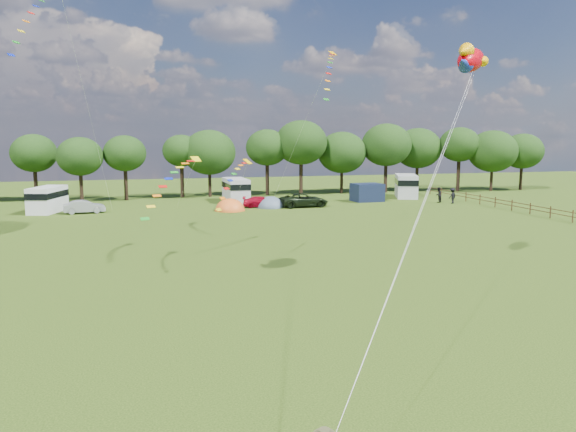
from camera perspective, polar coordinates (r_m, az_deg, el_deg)
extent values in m
plane|color=black|center=(22.50, 5.34, -12.97)|extent=(180.00, 180.00, 0.00)
cylinder|color=black|center=(77.30, -24.24, 2.84)|extent=(0.47, 0.47, 3.90)
ellipsoid|color=black|center=(77.09, -24.41, 5.84)|extent=(5.58, 5.58, 4.74)
cylinder|color=black|center=(73.57, -20.25, 2.69)|extent=(0.44, 0.44, 3.56)
ellipsoid|color=black|center=(73.34, -20.40, 5.70)|extent=(5.56, 5.56, 4.73)
cylinder|color=black|center=(74.19, -16.14, 3.07)|extent=(0.47, 0.47, 3.95)
ellipsoid|color=black|center=(73.97, -16.26, 6.13)|extent=(5.33, 5.33, 4.53)
cylinder|color=black|center=(76.14, -10.70, 3.51)|extent=(0.50, 0.50, 4.33)
ellipsoid|color=black|center=(75.93, -10.78, 6.54)|extent=(4.95, 4.95, 4.21)
cylinder|color=black|center=(76.06, -7.94, 3.18)|extent=(0.43, 0.43, 3.31)
ellipsoid|color=black|center=(75.82, -8.00, 6.42)|extent=(7.03, 7.03, 5.98)
cylinder|color=black|center=(77.60, -2.12, 3.74)|extent=(0.50, 0.50, 4.36)
ellipsoid|color=black|center=(77.39, -2.14, 6.97)|extent=(5.84, 5.84, 4.97)
cylinder|color=black|center=(77.88, 1.33, 3.83)|extent=(0.51, 0.51, 4.55)
ellipsoid|color=black|center=(77.67, 1.34, 7.48)|extent=(7.15, 7.15, 6.08)
cylinder|color=black|center=(80.54, 5.46, 3.46)|extent=(0.42, 0.42, 3.21)
ellipsoid|color=black|center=(80.32, 5.50, 6.44)|extent=(6.90, 6.90, 5.86)
cylinder|color=black|center=(82.37, 9.88, 3.81)|extent=(0.48, 0.48, 4.17)
ellipsoid|color=black|center=(82.16, 9.96, 7.13)|extent=(7.16, 7.16, 6.09)
cylinder|color=black|center=(86.75, 12.95, 3.77)|extent=(0.45, 0.45, 3.66)
ellipsoid|color=black|center=(86.54, 13.04, 6.72)|extent=(7.05, 7.05, 5.99)
cylinder|color=black|center=(87.23, 16.91, 3.97)|extent=(0.52, 0.52, 4.65)
ellipsoid|color=black|center=(87.04, 17.03, 6.96)|extent=(5.96, 5.96, 5.06)
cylinder|color=black|center=(88.76, 19.95, 3.43)|extent=(0.42, 0.42, 3.19)
ellipsoid|color=black|center=(88.55, 20.08, 6.20)|extent=(7.23, 7.23, 6.14)
cylinder|color=black|center=(92.24, 22.58, 3.56)|extent=(0.44, 0.44, 3.52)
ellipsoid|color=black|center=(92.05, 22.72, 6.10)|extent=(6.22, 6.22, 5.28)
cylinder|color=#472D19|center=(59.25, 26.96, -0.03)|extent=(0.12, 0.12, 1.20)
cylinder|color=#472D19|center=(61.49, 25.11, 0.35)|extent=(0.12, 0.12, 1.20)
cylinder|color=#472D19|center=(60.32, 26.03, 0.49)|extent=(0.08, 3.00, 0.08)
cylinder|color=#472D19|center=(60.37, 26.01, 0.11)|extent=(0.08, 3.00, 0.08)
cylinder|color=#472D19|center=(63.80, 23.39, 0.70)|extent=(0.12, 0.12, 1.20)
cylinder|color=#472D19|center=(62.60, 24.25, 0.85)|extent=(0.08, 3.00, 0.08)
cylinder|color=#472D19|center=(62.64, 24.23, 0.48)|extent=(0.08, 3.00, 0.08)
cylinder|color=#472D19|center=(66.16, 21.79, 1.03)|extent=(0.12, 0.12, 1.20)
cylinder|color=#472D19|center=(64.94, 22.59, 1.18)|extent=(0.08, 3.00, 0.08)
cylinder|color=#472D19|center=(64.98, 22.57, 0.83)|extent=(0.08, 3.00, 0.08)
cylinder|color=#472D19|center=(68.58, 20.31, 1.34)|extent=(0.12, 0.12, 1.20)
cylinder|color=#472D19|center=(67.33, 21.05, 1.48)|extent=(0.08, 3.00, 0.08)
cylinder|color=#472D19|center=(67.37, 21.03, 1.15)|extent=(0.08, 3.00, 0.08)
cylinder|color=#472D19|center=(71.03, 18.92, 1.62)|extent=(0.12, 0.12, 1.20)
cylinder|color=#472D19|center=(69.76, 19.62, 1.77)|extent=(0.08, 3.00, 0.08)
cylinder|color=#472D19|center=(69.80, 19.60, 1.44)|extent=(0.08, 3.00, 0.08)
cylinder|color=#472D19|center=(73.53, 17.63, 1.88)|extent=(0.12, 0.12, 1.20)
cylinder|color=#472D19|center=(72.24, 18.28, 2.03)|extent=(0.08, 3.00, 0.08)
cylinder|color=#472D19|center=(72.28, 18.26, 1.72)|extent=(0.08, 3.00, 0.08)
cylinder|color=#472D19|center=(76.07, 16.43, 2.13)|extent=(0.12, 0.12, 1.20)
cylinder|color=#472D19|center=(74.76, 17.03, 2.28)|extent=(0.08, 3.00, 0.08)
cylinder|color=#472D19|center=(74.80, 17.02, 1.97)|extent=(0.08, 3.00, 0.08)
cylinder|color=#472D19|center=(78.63, 15.30, 2.36)|extent=(0.12, 0.12, 1.20)
cylinder|color=#472D19|center=(77.31, 15.86, 2.50)|extent=(0.08, 3.00, 0.08)
cylinder|color=#472D19|center=(77.35, 15.85, 2.21)|extent=(0.08, 3.00, 0.08)
cylinder|color=#472D19|center=(81.23, 14.24, 2.57)|extent=(0.12, 0.12, 1.20)
cylinder|color=#472D19|center=(79.90, 14.77, 2.72)|extent=(0.08, 3.00, 0.08)
cylinder|color=#472D19|center=(79.93, 14.76, 2.43)|extent=(0.08, 3.00, 0.08)
imported|color=gray|center=(63.01, -19.99, 0.89)|extent=(4.11, 1.98, 1.39)
imported|color=#A5071D|center=(64.26, -2.69, 1.44)|extent=(4.48, 2.71, 1.25)
imported|color=black|center=(64.66, 1.62, 1.62)|extent=(5.88, 2.92, 1.57)
cube|color=silver|center=(65.36, -23.23, 1.55)|extent=(3.71, 5.89, 2.73)
cube|color=black|center=(65.31, -23.26, 2.04)|extent=(3.78, 6.00, 0.65)
cylinder|color=black|center=(63.92, -23.80, 0.50)|extent=(0.82, 0.48, 0.77)
cylinder|color=black|center=(67.03, -22.59, 0.89)|extent=(0.82, 0.48, 0.77)
cube|color=silver|center=(70.02, -5.31, 2.63)|extent=(2.67, 5.87, 2.89)
cube|color=black|center=(69.96, -5.32, 3.11)|extent=(2.72, 5.99, 0.69)
cylinder|color=black|center=(68.35, -4.99, 1.63)|extent=(0.82, 0.33, 0.81)
cylinder|color=black|center=(71.90, -5.59, 1.94)|extent=(0.82, 0.33, 0.81)
cube|color=silver|center=(76.49, 11.92, 3.00)|extent=(4.60, 6.55, 3.01)
cube|color=black|center=(76.44, 11.93, 3.46)|extent=(4.70, 6.68, 0.71)
cylinder|color=black|center=(74.71, 12.02, 2.05)|extent=(0.90, 0.60, 0.85)
cylinder|color=black|center=(78.47, 11.77, 2.34)|extent=(0.90, 0.60, 0.85)
ellipsoid|color=orange|center=(61.80, -5.91, 0.57)|extent=(3.20, 3.68, 2.63)
cylinder|color=orange|center=(61.80, -5.91, 0.59)|extent=(3.36, 3.36, 0.08)
ellipsoid|color=#4A5B6C|center=(64.36, -1.81, 0.91)|extent=(3.17, 3.65, 2.48)
cylinder|color=#4A5B6C|center=(64.36, -1.81, 0.92)|extent=(3.33, 3.33, 0.08)
cube|color=#131B35|center=(70.95, 8.03, 2.39)|extent=(3.70, 3.07, 2.22)
ellipsoid|color=#C30009|center=(33.46, 18.07, 14.82)|extent=(3.22, 3.13, 1.89)
ellipsoid|color=yellow|center=(33.45, 18.06, 14.57)|extent=(2.01, 1.95, 1.04)
cone|color=#FFAD00|center=(32.13, 17.44, 15.68)|extent=(1.41, 1.40, 0.99)
cone|color=#162B9B|center=(32.06, 17.40, 14.63)|extent=(1.41, 1.40, 0.99)
cone|color=#162B9B|center=(33.64, 18.16, 15.83)|extent=(1.08, 1.09, 0.84)
sphere|color=white|center=(34.66, 17.98, 14.88)|extent=(0.32, 0.32, 0.32)
sphere|color=black|center=(34.75, 17.93, 14.86)|extent=(0.16, 0.16, 0.16)
cube|color=#198C1E|center=(46.35, -23.81, 19.40)|extent=(0.50, 0.59, 0.14)
cube|color=#0C1EB2|center=(45.80, -24.23, 18.87)|extent=(0.49, 0.59, 0.15)
cube|color=red|center=(45.25, -24.64, 18.24)|extent=(0.49, 0.58, 0.16)
cube|color=orange|center=(44.69, -25.06, 17.48)|extent=(0.48, 0.58, 0.16)
cube|color=yellow|center=(44.13, -25.47, 16.60)|extent=(0.48, 0.58, 0.17)
cube|color=#198C1E|center=(43.57, -25.89, 15.60)|extent=(0.47, 0.57, 0.18)
cube|color=#0C1EB2|center=(43.01, -26.31, 14.46)|extent=(0.47, 0.57, 0.19)
cube|color=yellow|center=(40.14, -9.35, 5.73)|extent=(0.77, 0.71, 0.38)
cube|color=red|center=(39.66, -9.86, 5.53)|extent=(0.61, 0.42, 0.11)
cube|color=orange|center=(39.19, -10.39, 5.27)|extent=(0.61, 0.41, 0.12)
cube|color=yellow|center=(38.72, -10.93, 4.89)|extent=(0.61, 0.41, 0.13)
cube|color=#198C1E|center=(38.26, -11.48, 4.37)|extent=(0.60, 0.41, 0.14)
cube|color=#0C1EB2|center=(37.82, -12.04, 3.73)|extent=(0.60, 0.40, 0.15)
cube|color=red|center=(37.39, -12.60, 2.94)|extent=(0.60, 0.40, 0.15)
cube|color=orange|center=(36.98, -13.17, 2.02)|extent=(0.60, 0.39, 0.16)
cube|color=yellow|center=(36.60, -13.75, 0.94)|extent=(0.60, 0.39, 0.17)
cube|color=#198C1E|center=(36.24, -14.34, -0.27)|extent=(0.59, 0.38, 0.18)
cube|color=#F2BE01|center=(36.79, -4.13, 5.54)|extent=(0.69, 0.71, 0.33)
cube|color=red|center=(36.20, -4.47, 5.39)|extent=(0.46, 0.51, 0.09)
cube|color=orange|center=(35.62, -4.81, 5.16)|extent=(0.46, 0.51, 0.10)
cube|color=yellow|center=(35.05, -5.16, 4.79)|extent=(0.45, 0.50, 0.11)
cube|color=#198C1E|center=(34.48, -5.52, 4.28)|extent=(0.45, 0.50, 0.12)
cube|color=#0C1EB2|center=(33.92, -5.89, 3.62)|extent=(0.45, 0.50, 0.13)
cube|color=red|center=(33.38, -6.27, 2.79)|extent=(0.44, 0.50, 0.14)
cube|color=orange|center=(32.86, -6.66, 1.81)|extent=(0.44, 0.49, 0.14)
cube|color=yellow|center=(32.35, -7.06, 0.64)|extent=(0.44, 0.49, 0.15)
imported|color=black|center=(71.35, 15.04, 2.09)|extent=(1.08, 0.98, 1.89)
imported|color=black|center=(70.77, 16.36, 2.00)|extent=(1.36, 1.07, 1.91)
cube|color=#FCAC00|center=(47.91, 4.56, 16.16)|extent=(0.78, 0.75, 0.37)
cube|color=red|center=(47.35, 4.50, 16.06)|extent=(0.58, 0.48, 0.10)
cube|color=orange|center=(46.79, 4.43, 15.91)|extent=(0.58, 0.48, 0.11)
cube|color=yellow|center=(46.22, 4.37, 15.66)|extent=(0.58, 0.47, 0.12)
cube|color=#198C1E|center=(45.63, 4.30, 15.29)|extent=(0.58, 0.47, 0.13)
cube|color=#0C1EB2|center=(45.04, 4.22, 14.82)|extent=(0.58, 0.46, 0.14)
cube|color=red|center=(44.45, 4.15, 14.24)|extent=(0.57, 0.46, 0.15)
cube|color=orange|center=(43.85, 4.07, 13.53)|extent=(0.57, 0.46, 0.16)
cube|color=yellow|center=(43.25, 3.99, 12.70)|extent=(0.57, 0.45, 0.17)
cube|color=#198C1E|center=(42.65, 3.90, 11.74)|extent=(0.56, 0.45, 0.18)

